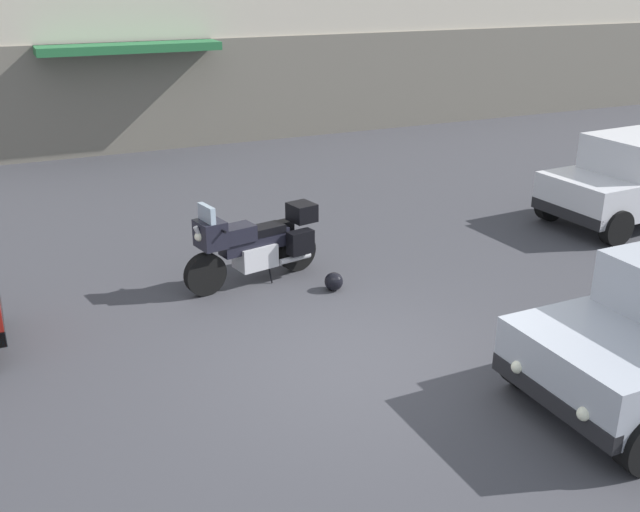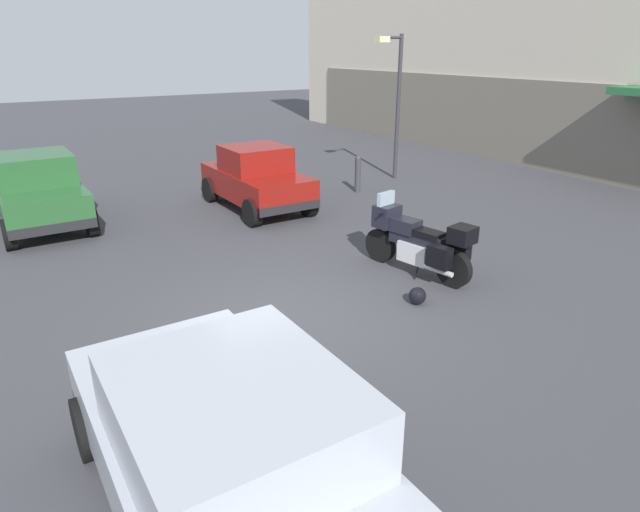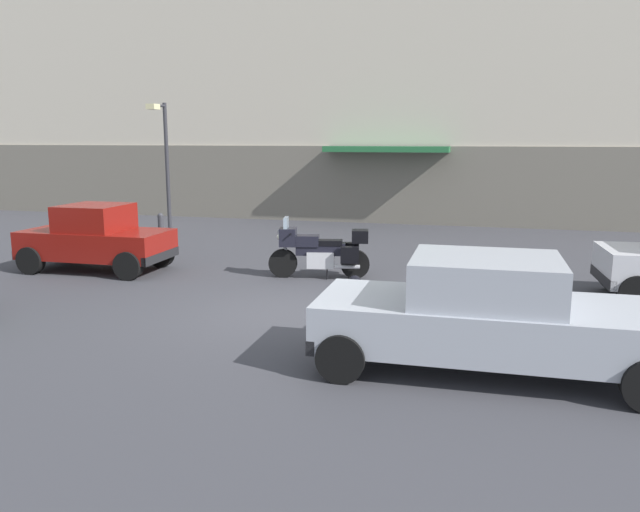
% 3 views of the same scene
% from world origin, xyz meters
% --- Properties ---
extents(ground_plane, '(80.00, 80.00, 0.00)m').
position_xyz_m(ground_plane, '(0.00, 0.00, 0.00)').
color(ground_plane, '#38383D').
extents(motorcycle, '(2.24, 0.98, 1.36)m').
position_xyz_m(motorcycle, '(-0.32, 2.93, 0.62)').
color(motorcycle, black).
rests_on(motorcycle, ground).
extents(helmet, '(0.28, 0.28, 0.28)m').
position_xyz_m(helmet, '(0.62, 2.13, 0.14)').
color(helmet, black).
rests_on(helmet, ground).
extents(car_hatchback_near, '(3.95, 2.00, 1.64)m').
position_xyz_m(car_hatchback_near, '(7.26, 2.72, 0.81)').
color(car_hatchback_near, silver).
rests_on(car_hatchback_near, ground).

